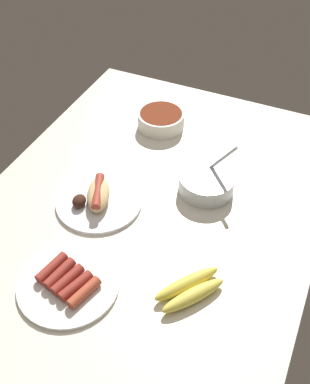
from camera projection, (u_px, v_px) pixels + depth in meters
ground_plane at (150, 208)px, 129.61cm from camera, size 120.00×90.00×3.00cm
bowl_coleslaw at (206, 182)px, 130.53cm from camera, size 15.60×15.60×15.44cm
plate_hotdog_assembled at (98, 198)px, 127.66cm from camera, size 23.69×23.69×5.61cm
bowl_chili at (161, 119)px, 152.11cm from camera, size 15.08×15.08×5.27cm
plate_sausages at (68, 283)px, 108.85cm from camera, size 23.94×23.94×3.46cm
banana_bunch at (190, 289)px, 106.81cm from camera, size 17.98×14.97×3.40cm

